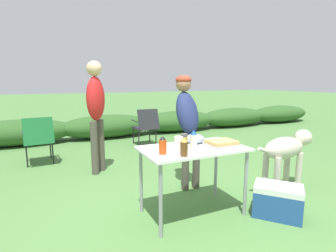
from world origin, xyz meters
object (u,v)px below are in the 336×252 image
object	(u,v)px
beer_bottle	(184,147)
camp_chair_near_hedge	(146,125)
folding_table	(193,155)
hot_sauce_bottle	(163,145)
paper_cup_stack	(179,145)
mixing_bowl	(195,139)
mayo_bottle	(194,141)
dog	(287,150)
standing_person_in_gray_fleece	(187,117)
food_tray	(221,143)
plate_stack	(177,146)
standing_person_in_navy_coat	(96,106)
camp_chair_green_behind_table	(38,138)
spice_jar	(184,143)
cooler_box	(278,201)

from	to	relation	value
beer_bottle	camp_chair_near_hedge	world-z (taller)	beer_bottle
folding_table	hot_sauce_bottle	size ratio (longest dim) A/B	6.14
paper_cup_stack	camp_chair_near_hedge	size ratio (longest dim) A/B	0.20
mixing_bowl	paper_cup_stack	distance (m)	0.48
mayo_bottle	dog	size ratio (longest dim) A/B	0.21
beer_bottle	standing_person_in_gray_fleece	bearing A→B (deg)	59.59
food_tray	hot_sauce_bottle	size ratio (longest dim) A/B	1.87
folding_table	paper_cup_stack	size ratio (longest dim) A/B	6.57
plate_stack	mixing_bowl	size ratio (longest dim) A/B	1.18
food_tray	plate_stack	bearing A→B (deg)	163.82
folding_table	plate_stack	bearing A→B (deg)	148.74
beer_bottle	paper_cup_stack	bearing A→B (deg)	94.32
folding_table	standing_person_in_navy_coat	world-z (taller)	standing_person_in_navy_coat
beer_bottle	dog	distance (m)	1.68
hot_sauce_bottle	folding_table	bearing A→B (deg)	13.36
food_tray	camp_chair_green_behind_table	distance (m)	3.25
paper_cup_stack	spice_jar	distance (m)	0.10
mixing_bowl	beer_bottle	xyz separation A→B (m)	(-0.36, -0.41, 0.03)
paper_cup_stack	standing_person_in_navy_coat	size ratio (longest dim) A/B	0.10
plate_stack	mayo_bottle	distance (m)	0.23
food_tray	standing_person_in_navy_coat	world-z (taller)	standing_person_in_navy_coat
beer_bottle	cooler_box	distance (m)	1.24
folding_table	cooler_box	world-z (taller)	folding_table
paper_cup_stack	folding_table	bearing A→B (deg)	30.04
folding_table	camp_chair_green_behind_table	distance (m)	3.02
spice_jar	standing_person_in_navy_coat	xyz separation A→B (m)	(-0.53, 1.85, 0.23)
mayo_bottle	food_tray	bearing A→B (deg)	8.39
beer_bottle	camp_chair_green_behind_table	distance (m)	3.14
plate_stack	paper_cup_stack	distance (m)	0.26
standing_person_in_gray_fleece	dog	bearing A→B (deg)	-33.05
hot_sauce_bottle	mixing_bowl	bearing A→B (deg)	27.22
folding_table	paper_cup_stack	world-z (taller)	paper_cup_stack
mayo_bottle	dog	distance (m)	1.50
mayo_bottle	spice_jar	bearing A→B (deg)	172.33
folding_table	mayo_bottle	bearing A→B (deg)	-119.36
mixing_bowl	mayo_bottle	xyz separation A→B (m)	(-0.18, -0.28, 0.05)
hot_sauce_bottle	beer_bottle	world-z (taller)	hot_sauce_bottle
camp_chair_green_behind_table	folding_table	bearing A→B (deg)	-63.95
dog	mayo_bottle	bearing A→B (deg)	-88.64
plate_stack	dog	bearing A→B (deg)	-2.78
dog	camp_chair_green_behind_table	distance (m)	3.91
food_tray	camp_chair_near_hedge	xyz separation A→B (m)	(0.26, 3.11, -0.30)
hot_sauce_bottle	spice_jar	world-z (taller)	hot_sauce_bottle
paper_cup_stack	beer_bottle	world-z (taller)	beer_bottle
camp_chair_near_hedge	mayo_bottle	bearing A→B (deg)	-101.42
mixing_bowl	mayo_bottle	distance (m)	0.33
paper_cup_stack	cooler_box	size ratio (longest dim) A/B	0.29
beer_bottle	camp_chair_green_behind_table	bearing A→B (deg)	114.54
plate_stack	standing_person_in_navy_coat	xyz separation A→B (m)	(-0.54, 1.67, 0.31)
folding_table	dog	world-z (taller)	dog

